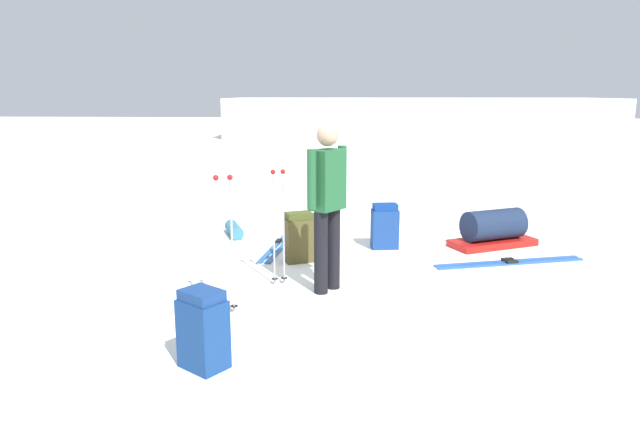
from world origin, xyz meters
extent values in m
plane|color=white|center=(0.00, 0.00, 0.00)|extent=(80.00, 80.00, 0.00)
cube|color=white|center=(3.06, 20.75, 0.87)|extent=(17.26, 5.39, 1.73)
cylinder|color=black|center=(0.06, -0.72, 0.42)|extent=(0.14, 0.14, 0.85)
cylinder|color=black|center=(0.18, -0.56, 0.42)|extent=(0.14, 0.14, 0.85)
cube|color=#205A31|center=(0.12, -0.64, 1.15)|extent=(0.38, 0.40, 0.60)
cylinder|color=#205A31|center=(-0.02, -0.83, 1.18)|extent=(0.09, 0.09, 0.58)
cylinder|color=#205A31|center=(0.26, -0.44, 1.18)|extent=(0.09, 0.09, 0.58)
sphere|color=tan|center=(0.12, -0.64, 1.59)|extent=(0.22, 0.22, 0.22)
cube|color=#2C5BAC|center=(2.25, 0.41, 0.01)|extent=(1.82, 0.58, 0.02)
cube|color=black|center=(2.25, 0.41, 0.04)|extent=(0.15, 0.10, 0.03)
cube|color=#2C5BAC|center=(2.22, 0.50, 0.01)|extent=(1.82, 0.58, 0.02)
cube|color=black|center=(2.22, 0.50, 0.04)|extent=(0.15, 0.10, 0.03)
cube|color=#275B9C|center=(-0.54, 1.18, 0.01)|extent=(0.27, 1.93, 0.02)
cube|color=black|center=(-0.54, 1.18, 0.04)|extent=(0.08, 0.15, 0.03)
cube|color=#275B9C|center=(-0.64, 1.19, 0.01)|extent=(0.27, 1.93, 0.02)
cube|color=black|center=(-0.64, 1.19, 0.04)|extent=(0.08, 0.15, 0.03)
cube|color=navy|center=(-0.70, -2.39, 0.26)|extent=(0.41, 0.39, 0.52)
cube|color=navy|center=(-0.70, -2.39, 0.56)|extent=(0.37, 0.35, 0.08)
cube|color=navy|center=(0.77, 1.04, 0.25)|extent=(0.37, 0.26, 0.51)
cube|color=navy|center=(0.77, 1.04, 0.55)|extent=(0.33, 0.24, 0.08)
cube|color=#4D4522|center=(-0.28, 0.37, 0.26)|extent=(0.41, 0.35, 0.52)
cube|color=#40471D|center=(-0.28, 0.37, 0.56)|extent=(0.36, 0.31, 0.08)
cylinder|color=#B1B5BB|center=(-0.83, -1.34, 0.62)|extent=(0.02, 0.02, 1.23)
sphere|color=#A51919|center=(-0.83, -1.34, 1.26)|extent=(0.05, 0.05, 0.05)
cylinder|color=black|center=(-0.83, -1.34, 0.06)|extent=(0.07, 0.07, 0.01)
cylinder|color=#B1B5BB|center=(-0.71, -1.30, 0.62)|extent=(0.02, 0.02, 1.23)
sphere|color=#A51919|center=(-0.71, -1.30, 1.26)|extent=(0.05, 0.05, 0.05)
cylinder|color=black|center=(-0.71, -1.30, 0.06)|extent=(0.07, 0.07, 0.01)
cylinder|color=#B4ADC2|center=(-0.45, -0.49, 0.59)|extent=(0.02, 0.02, 1.17)
sphere|color=#A51919|center=(-0.45, -0.49, 1.20)|extent=(0.05, 0.05, 0.05)
cylinder|color=black|center=(-0.45, -0.49, 0.06)|extent=(0.07, 0.07, 0.01)
cylinder|color=#B4ADC2|center=(-0.35, -0.46, 0.59)|extent=(0.02, 0.02, 1.17)
sphere|color=#A51919|center=(-0.35, -0.46, 1.20)|extent=(0.05, 0.05, 0.05)
cylinder|color=black|center=(-0.35, -0.46, 0.06)|extent=(0.07, 0.07, 0.01)
cube|color=red|center=(2.21, 1.25, 0.04)|extent=(1.23, 0.91, 0.09)
cylinder|color=#1C2946|center=(2.21, 1.25, 0.29)|extent=(0.90, 0.71, 0.40)
cylinder|color=teal|center=(-1.33, 1.55, 0.09)|extent=(0.37, 0.58, 0.18)
camera|label=1|loc=(0.43, -6.26, 2.00)|focal=32.29mm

